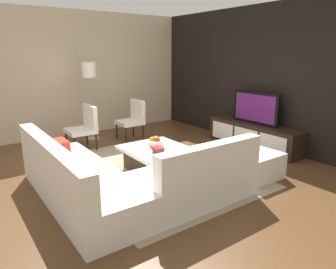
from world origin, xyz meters
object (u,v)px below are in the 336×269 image
Objects in this scene: coffee_table at (157,158)px; media_console at (253,135)px; accent_chair_far at (133,117)px; television at (255,108)px; ottoman at (253,164)px; sectional_couch at (122,180)px; book_stack at (158,150)px; floor_lamp at (89,75)px; fruit_bowl at (155,141)px; accent_chair_near at (85,125)px.

media_console is at bearing 87.51° from coffee_table.
coffee_table is 2.06m from accent_chair_far.
ottoman is (1.00, -1.23, -0.62)m from television.
television is 2.62m from accent_chair_far.
coffee_table is at bearing 123.33° from sectional_couch.
television is 4.98× the size of book_stack.
accent_chair_far reaches higher than media_console.
floor_lamp is at bearing -136.50° from media_console.
sectional_couch reaches higher than coffee_table.
book_stack is at bearing -27.57° from accent_chair_far.
media_console is at bearing 92.89° from book_stack.
book_stack is at bearing -87.11° from media_console.
accent_chair_far reaches higher than coffee_table.
coffee_table is at bearing 151.20° from book_stack.
fruit_bowl is at bearing 127.42° from sectional_couch.
accent_chair_far is (-2.02, -1.64, -0.33)m from television.
book_stack is (2.65, -0.02, -0.99)m from floor_lamp.
accent_chair_near is (-1.92, -2.80, 0.24)m from media_console.
fruit_bowl is (-0.28, -2.20, -0.39)m from television.
floor_lamp reaches higher than accent_chair_far.
media_console is 0.81× the size of sectional_couch.
ottoman reaches higher than coffee_table.
floor_lamp is at bearing 164.16° from sectional_couch.
fruit_bowl is at bearing 5.08° from floor_lamp.
coffee_table is (-0.10, -2.30, -0.62)m from television.
ottoman is at bearing 18.36° from floor_lamp.
coffee_table is (-0.64, 0.97, -0.09)m from sectional_couch.
media_console is 1.21× the size of floor_lamp.
fruit_bowl is at bearing -97.28° from television.
accent_chair_near is 2.07m from book_stack.
fruit_bowl is (-0.82, 1.07, 0.15)m from sectional_couch.
accent_chair_far is at bearing 159.95° from book_stack.
media_console is 2.92× the size of ottoman.
book_stack is (-0.88, -1.19, 0.23)m from ottoman.
floor_lamp is at bearing 139.56° from accent_chair_near.
sectional_couch reaches higher than book_stack.
ottoman is (1.00, -1.22, -0.05)m from media_console.
floor_lamp reaches higher than ottoman.
floor_lamp is 2.83m from book_stack.
accent_chair_near reaches higher than fruit_bowl.
fruit_bowl is at bearing -142.89° from ottoman.
fruit_bowl is (-0.28, -2.20, 0.18)m from media_console.
media_console is 3.67m from floor_lamp.
accent_chair_near is (-2.45, 0.47, 0.20)m from sectional_couch.
coffee_table is at bearing -92.49° from media_console.
ottoman is (3.53, 1.17, -1.22)m from floor_lamp.
fruit_bowl is 1.83m from accent_chair_far.
floor_lamp is at bearing -177.64° from coffee_table.
coffee_table is (-0.10, -2.30, -0.05)m from media_console.
accent_chair_far reaches higher than book_stack.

